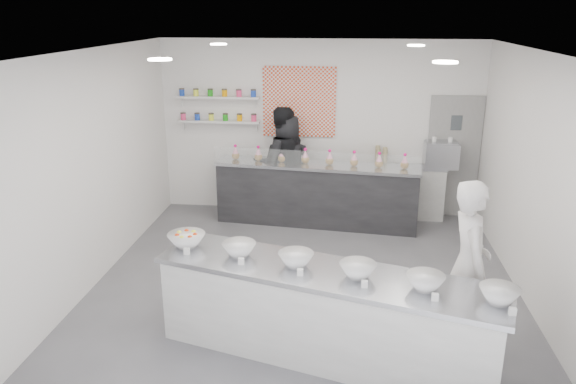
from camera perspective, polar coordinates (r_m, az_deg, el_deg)
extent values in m
plane|color=#515156|center=(7.45, 1.67, -9.58)|extent=(6.00, 6.00, 0.00)
plane|color=white|center=(6.62, 1.92, 14.09)|extent=(6.00, 6.00, 0.00)
plane|color=white|center=(9.79, 3.19, 6.51)|extent=(5.50, 0.00, 5.50)
plane|color=white|center=(7.60, -19.37, 2.10)|extent=(0.00, 6.00, 6.00)
plane|color=white|center=(7.23, 24.08, 0.73)|extent=(0.00, 6.00, 6.00)
cube|color=gray|center=(10.01, 16.42, 3.41)|extent=(0.88, 0.04, 2.10)
cube|color=red|center=(9.71, 1.14, 9.14)|extent=(1.25, 0.03, 1.20)
cube|color=silver|center=(9.92, -7.05, 7.14)|extent=(1.45, 0.22, 0.04)
cube|color=silver|center=(9.85, -7.14, 9.54)|extent=(1.45, 0.22, 0.04)
cylinder|color=white|center=(5.92, -12.89, 13.00)|extent=(0.24, 0.24, 0.02)
cylinder|color=white|center=(5.67, 15.68, 12.59)|extent=(0.24, 0.24, 0.02)
cylinder|color=white|center=(8.42, -7.07, 14.68)|extent=(0.24, 0.24, 0.02)
cylinder|color=white|center=(8.25, 12.88, 14.31)|extent=(0.24, 0.24, 0.02)
cube|color=#B1B2AD|center=(5.90, 3.79, -12.27)|extent=(3.64, 1.78, 0.97)
cube|color=black|center=(9.37, 2.94, -0.22)|extent=(3.41, 0.97, 1.04)
cube|color=white|center=(8.90, 2.69, 3.25)|extent=(3.30, 0.37, 0.28)
cube|color=#B1B2AD|center=(9.89, 12.02, 0.01)|extent=(1.24, 0.39, 0.92)
cube|color=#93969E|center=(9.77, 15.28, 3.65)|extent=(0.55, 0.38, 0.42)
imported|color=silver|center=(6.19, 17.85, -7.04)|extent=(0.49, 0.70, 1.84)
imported|color=black|center=(9.58, -0.73, 2.97)|extent=(1.13, 1.00, 1.92)
imported|color=black|center=(9.59, -0.02, 2.58)|extent=(0.88, 0.58, 1.79)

